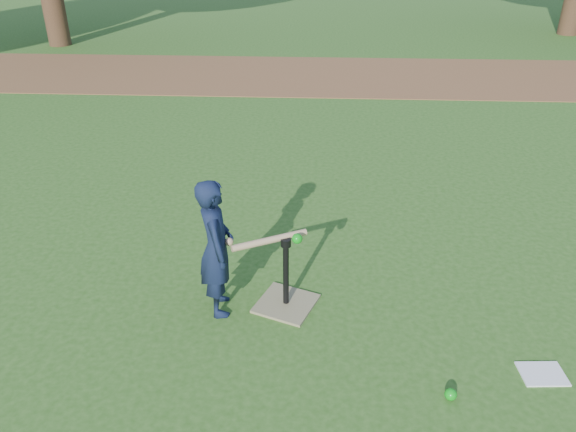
{
  "coord_description": "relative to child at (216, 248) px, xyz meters",
  "views": [
    {
      "loc": [
        0.13,
        -3.31,
        2.78
      ],
      "look_at": [
        -0.09,
        0.61,
        0.65
      ],
      "focal_mm": 35.0,
      "sensor_mm": 36.0,
      "label": 1
    }
  ],
  "objects": [
    {
      "name": "ground",
      "position": [
        0.61,
        -0.24,
        -0.56
      ],
      "size": [
        80.0,
        80.0,
        0.0
      ],
      "primitive_type": "plane",
      "color": "#285116",
      "rests_on": "ground"
    },
    {
      "name": "dirt_strip",
      "position": [
        0.61,
        7.26,
        -0.55
      ],
      "size": [
        24.0,
        3.0,
        0.01
      ],
      "primitive_type": "cube",
      "color": "brown",
      "rests_on": "ground"
    },
    {
      "name": "child",
      "position": [
        0.0,
        0.0,
        0.0
      ],
      "size": [
        0.36,
        0.46,
        1.12
      ],
      "primitive_type": "imported",
      "rotation": [
        0.0,
        0.0,
        1.81
      ],
      "color": "black",
      "rests_on": "ground"
    },
    {
      "name": "wiffle_ball_ground",
      "position": [
        1.64,
        -0.87,
        -0.52
      ],
      "size": [
        0.08,
        0.08,
        0.08
      ],
      "primitive_type": "sphere",
      "color": "#0D9415",
      "rests_on": "ground"
    },
    {
      "name": "clipboard",
      "position": [
        2.31,
        -0.61,
        -0.55
      ],
      "size": [
        0.31,
        0.25,
        0.01
      ],
      "primitive_type": "cube",
      "rotation": [
        0.0,
        0.0,
        0.07
      ],
      "color": "white",
      "rests_on": "ground"
    },
    {
      "name": "batting_tee",
      "position": [
        0.52,
        0.06,
        -0.45
      ],
      "size": [
        0.56,
        0.56,
        0.61
      ],
      "color": "#847A54",
      "rests_on": "ground"
    },
    {
      "name": "swing_action",
      "position": [
        0.41,
        0.04,
        0.06
      ],
      "size": [
        0.61,
        0.32,
        0.09
      ],
      "color": "tan",
      "rests_on": "ground"
    }
  ]
}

